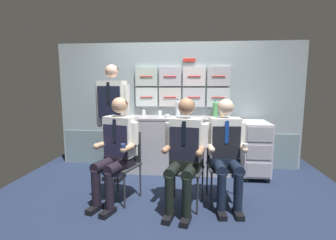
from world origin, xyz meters
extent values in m
cube|color=#1E2941|center=(0.00, 0.00, -0.02)|extent=(4.80, 4.80, 0.04)
cube|color=#90A1A7|center=(0.00, 1.38, 1.07)|extent=(4.20, 0.06, 2.15)
cube|color=gray|center=(0.00, 1.34, 0.31)|extent=(4.12, 0.01, 0.61)
cube|color=silver|center=(-0.53, 1.32, 1.23)|extent=(0.38, 0.06, 0.32)
cylinder|color=red|center=(-0.53, 1.28, 1.23)|extent=(0.21, 0.01, 0.01)
cube|color=silver|center=(-0.12, 1.32, 1.23)|extent=(0.38, 0.06, 0.32)
cylinder|color=red|center=(-0.12, 1.28, 1.23)|extent=(0.21, 0.01, 0.01)
cube|color=silver|center=(0.28, 1.32, 1.23)|extent=(0.38, 0.06, 0.32)
cylinder|color=red|center=(0.28, 1.28, 1.23)|extent=(0.21, 0.01, 0.01)
cube|color=silver|center=(0.69, 1.32, 1.23)|extent=(0.38, 0.06, 0.32)
cylinder|color=red|center=(0.69, 1.28, 1.23)|extent=(0.21, 0.01, 0.01)
cube|color=#B0C1B6|center=(-0.53, 1.32, 1.58)|extent=(0.38, 0.06, 0.32)
cylinder|color=red|center=(-0.53, 1.28, 1.58)|extent=(0.21, 0.01, 0.01)
cube|color=#B6B5C1|center=(-0.12, 1.32, 1.58)|extent=(0.38, 0.06, 0.32)
cylinder|color=red|center=(-0.12, 1.28, 1.58)|extent=(0.21, 0.01, 0.01)
cube|color=silver|center=(0.28, 1.32, 1.58)|extent=(0.38, 0.06, 0.32)
cylinder|color=red|center=(0.28, 1.28, 1.58)|extent=(0.21, 0.01, 0.01)
cube|color=#ADADB5|center=(0.69, 1.32, 1.58)|extent=(0.38, 0.06, 0.32)
cylinder|color=red|center=(0.69, 1.28, 1.58)|extent=(0.21, 0.01, 0.01)
cube|color=red|center=(0.20, 1.33, 1.85)|extent=(0.20, 0.02, 0.05)
cube|color=#AAA5AC|center=(-0.02, 1.09, 0.44)|extent=(1.79, 0.52, 0.89)
cube|color=#9A969D|center=(-0.02, 1.09, 0.90)|extent=(1.83, 0.53, 0.03)
sphere|color=black|center=(1.08, 0.70, 0.04)|extent=(0.07, 0.07, 0.07)
sphere|color=black|center=(1.39, 0.70, 0.04)|extent=(0.07, 0.07, 0.07)
sphere|color=black|center=(1.08, 1.25, 0.04)|extent=(0.07, 0.07, 0.07)
sphere|color=black|center=(1.39, 1.25, 0.04)|extent=(0.07, 0.07, 0.07)
cube|color=silver|center=(1.24, 0.97, 0.47)|extent=(0.40, 0.64, 0.80)
cube|color=#A9A5B1|center=(1.24, 0.65, 0.20)|extent=(0.35, 0.01, 0.21)
cube|color=#A9A5B1|center=(1.24, 0.65, 0.47)|extent=(0.35, 0.01, 0.21)
cube|color=#A9A5B1|center=(1.24, 0.65, 0.74)|extent=(0.35, 0.01, 0.21)
cylinder|color=#28282D|center=(1.24, 0.67, 0.85)|extent=(0.32, 0.02, 0.02)
cylinder|color=#2D2D33|center=(-0.86, -0.16, 0.22)|extent=(0.02, 0.02, 0.43)
cylinder|color=#2D2D33|center=(-0.52, -0.28, 0.22)|extent=(0.02, 0.02, 0.43)
cylinder|color=#2D2D33|center=(-0.74, 0.18, 0.22)|extent=(0.02, 0.02, 0.43)
cylinder|color=#2D2D33|center=(-0.40, 0.06, 0.22)|extent=(0.02, 0.02, 0.43)
cube|color=#252B2D|center=(-0.63, -0.05, 0.44)|extent=(0.51, 0.51, 0.02)
cube|color=#252B2D|center=(-0.56, 0.13, 0.65)|extent=(0.36, 0.15, 0.40)
cylinder|color=#2D2D33|center=(-0.74, 0.18, 0.65)|extent=(0.02, 0.02, 0.40)
cylinder|color=#2D2D33|center=(-0.40, 0.06, 0.65)|extent=(0.02, 0.02, 0.40)
cube|color=black|center=(-0.85, -0.38, 0.03)|extent=(0.16, 0.24, 0.06)
cube|color=black|center=(-0.66, -0.45, 0.03)|extent=(0.16, 0.24, 0.06)
cylinder|color=black|center=(-0.83, -0.35, 0.27)|extent=(0.10, 0.10, 0.42)
cylinder|color=black|center=(-0.65, -0.41, 0.27)|extent=(0.10, 0.10, 0.42)
cylinder|color=black|center=(-0.77, -0.18, 0.50)|extent=(0.25, 0.41, 0.13)
cylinder|color=black|center=(-0.59, -0.24, 0.50)|extent=(0.25, 0.41, 0.13)
cube|color=black|center=(-0.63, -0.05, 0.51)|extent=(0.39, 0.30, 0.12)
cube|color=white|center=(-0.62, -0.03, 0.82)|extent=(0.42, 0.31, 0.49)
cube|color=#22213D|center=(-0.65, -0.13, 0.78)|extent=(0.32, 0.12, 0.39)
cube|color=black|center=(-0.66, -0.14, 0.91)|extent=(0.04, 0.02, 0.28)
cylinder|color=white|center=(-0.82, 0.04, 0.87)|extent=(0.08, 0.08, 0.27)
cylinder|color=tan|center=(-0.84, -0.07, 0.72)|extent=(0.15, 0.25, 0.07)
sphere|color=tan|center=(-0.88, -0.17, 0.72)|extent=(0.08, 0.08, 0.08)
cylinder|color=white|center=(-0.42, -0.10, 0.87)|extent=(0.08, 0.08, 0.27)
cylinder|color=tan|center=(-0.47, -0.20, 0.72)|extent=(0.15, 0.25, 0.07)
sphere|color=tan|center=(-0.51, -0.30, 0.72)|extent=(0.08, 0.08, 0.08)
cylinder|color=navy|center=(-0.51, -0.30, 0.76)|extent=(0.06, 0.06, 0.06)
sphere|color=tan|center=(-0.62, -0.03, 1.20)|extent=(0.19, 0.19, 0.19)
ellipsoid|color=brown|center=(-0.61, -0.01, 1.22)|extent=(0.24, 0.23, 0.14)
cylinder|color=#2D2D33|center=(-0.02, -0.27, 0.22)|extent=(0.02, 0.02, 0.43)
cylinder|color=#2D2D33|center=(0.33, -0.34, 0.22)|extent=(0.02, 0.02, 0.43)
cylinder|color=#2D2D33|center=(0.05, 0.09, 0.22)|extent=(0.02, 0.02, 0.43)
cylinder|color=#2D2D33|center=(0.40, 0.02, 0.22)|extent=(0.02, 0.02, 0.43)
cube|color=#252B2D|center=(0.19, -0.13, 0.44)|extent=(0.47, 0.47, 0.02)
cube|color=#252B2D|center=(0.23, 0.06, 0.65)|extent=(0.37, 0.10, 0.40)
cylinder|color=#2D2D33|center=(0.05, 0.09, 0.65)|extent=(0.02, 0.02, 0.40)
cylinder|color=#2D2D33|center=(0.40, 0.02, 0.65)|extent=(0.02, 0.02, 0.40)
cube|color=black|center=(0.02, -0.49, 0.03)|extent=(0.13, 0.23, 0.06)
cube|color=black|center=(0.21, -0.53, 0.03)|extent=(0.13, 0.23, 0.06)
cylinder|color=black|center=(0.03, -0.45, 0.27)|extent=(0.10, 0.10, 0.42)
cylinder|color=black|center=(0.22, -0.49, 0.27)|extent=(0.10, 0.10, 0.42)
cylinder|color=black|center=(0.06, -0.28, 0.50)|extent=(0.20, 0.41, 0.13)
cylinder|color=black|center=(0.25, -0.32, 0.50)|extent=(0.20, 0.41, 0.13)
cube|color=black|center=(0.19, -0.13, 0.51)|extent=(0.38, 0.26, 0.12)
cube|color=white|center=(0.19, -0.11, 0.82)|extent=(0.40, 0.27, 0.49)
cube|color=black|center=(0.17, -0.21, 0.78)|extent=(0.34, 0.08, 0.39)
cube|color=black|center=(0.17, -0.22, 0.91)|extent=(0.04, 0.02, 0.28)
cylinder|color=white|center=(-0.02, -0.06, 0.87)|extent=(0.08, 0.08, 0.27)
cylinder|color=#A77656|center=(-0.02, -0.18, 0.72)|extent=(0.11, 0.25, 0.07)
sphere|color=#A77656|center=(-0.04, -0.29, 0.72)|extent=(0.08, 0.08, 0.08)
cylinder|color=white|center=(0.41, -0.15, 0.87)|extent=(0.08, 0.08, 0.27)
cylinder|color=#A77656|center=(0.36, -0.25, 0.72)|extent=(0.11, 0.25, 0.07)
sphere|color=#A77656|center=(0.34, -0.36, 0.72)|extent=(0.08, 0.08, 0.08)
sphere|color=#A77656|center=(0.19, -0.11, 1.20)|extent=(0.19, 0.19, 0.19)
ellipsoid|color=black|center=(0.20, -0.09, 1.22)|extent=(0.22, 0.21, 0.14)
cylinder|color=#2D2D33|center=(0.50, -0.16, 0.22)|extent=(0.02, 0.02, 0.43)
cylinder|color=#2D2D33|center=(0.86, -0.13, 0.22)|extent=(0.02, 0.02, 0.43)
cylinder|color=#2D2D33|center=(0.47, 0.20, 0.22)|extent=(0.02, 0.02, 0.43)
cylinder|color=#2D2D33|center=(0.83, 0.23, 0.22)|extent=(0.02, 0.02, 0.43)
cube|color=#252B2D|center=(0.66, 0.04, 0.44)|extent=(0.43, 0.43, 0.02)
cube|color=#252B2D|center=(0.65, 0.23, 0.65)|extent=(0.37, 0.06, 0.40)
cylinder|color=#2D2D33|center=(0.47, 0.20, 0.65)|extent=(0.02, 0.02, 0.40)
cylinder|color=#2D2D33|center=(0.83, 0.23, 0.65)|extent=(0.02, 0.02, 0.40)
cube|color=black|center=(0.60, -0.35, 0.03)|extent=(0.11, 0.23, 0.06)
cube|color=black|center=(0.79, -0.33, 0.03)|extent=(0.11, 0.23, 0.06)
cylinder|color=black|center=(0.60, -0.31, 0.27)|extent=(0.10, 0.10, 0.42)
cylinder|color=black|center=(0.79, -0.29, 0.27)|extent=(0.10, 0.10, 0.42)
cylinder|color=black|center=(0.59, -0.14, 0.50)|extent=(0.16, 0.39, 0.13)
cylinder|color=black|center=(0.77, -0.12, 0.50)|extent=(0.16, 0.39, 0.13)
cube|color=black|center=(0.66, 0.04, 0.51)|extent=(0.35, 0.23, 0.12)
cube|color=white|center=(0.66, 0.06, 0.81)|extent=(0.37, 0.23, 0.48)
cube|color=black|center=(0.67, -0.05, 0.77)|extent=(0.33, 0.04, 0.38)
cube|color=#133B94|center=(0.67, -0.05, 0.90)|extent=(0.04, 0.01, 0.27)
cylinder|color=white|center=(0.45, 0.04, 0.86)|extent=(0.08, 0.08, 0.26)
cylinder|color=beige|center=(0.48, -0.07, 0.71)|extent=(0.09, 0.24, 0.07)
sphere|color=beige|center=(0.49, -0.17, 0.71)|extent=(0.08, 0.08, 0.08)
cylinder|color=white|center=(0.87, 0.08, 0.86)|extent=(0.08, 0.08, 0.26)
cylinder|color=beige|center=(0.86, -0.03, 0.71)|extent=(0.09, 0.24, 0.07)
sphere|color=beige|center=(0.87, -0.14, 0.71)|extent=(0.08, 0.08, 0.08)
cylinder|color=silver|center=(0.87, -0.14, 0.75)|extent=(0.06, 0.06, 0.06)
sphere|color=beige|center=(0.66, 0.06, 1.19)|extent=(0.19, 0.19, 0.19)
ellipsoid|color=gray|center=(0.66, 0.07, 1.20)|extent=(0.20, 0.19, 0.13)
cube|color=black|center=(-1.02, 0.62, 0.03)|extent=(0.13, 0.25, 0.06)
cube|color=black|center=(-0.83, 0.59, 0.03)|extent=(0.13, 0.25, 0.06)
cylinder|color=black|center=(-1.01, 0.65, 0.51)|extent=(0.12, 0.12, 0.89)
cylinder|color=black|center=(-0.83, 0.62, 0.51)|extent=(0.12, 0.12, 0.89)
cube|color=white|center=(-0.92, 0.64, 1.23)|extent=(0.42, 0.28, 0.55)
cube|color=black|center=(-0.94, 0.52, 1.20)|extent=(0.35, 0.07, 0.46)
cube|color=black|center=(-0.94, 0.51, 1.33)|extent=(0.04, 0.02, 0.31)
cylinder|color=white|center=(-1.15, 0.67, 1.14)|extent=(0.08, 0.08, 0.61)
sphere|color=#E0AD95|center=(-1.15, 0.67, 0.84)|extent=(0.08, 0.08, 0.08)
cylinder|color=white|center=(-0.69, 0.60, 1.14)|extent=(0.08, 0.08, 0.61)
sphere|color=#E0AD95|center=(-0.69, 0.60, 0.84)|extent=(0.08, 0.08, 0.08)
sphere|color=#E0AD95|center=(-0.92, 0.64, 1.64)|extent=(0.19, 0.19, 0.19)
ellipsoid|color=black|center=(-0.92, 0.65, 1.66)|extent=(0.22, 0.20, 0.14)
cylinder|color=silver|center=(0.02, 1.11, 1.04)|extent=(0.07, 0.07, 0.25)
cone|color=silver|center=(0.02, 1.11, 1.18)|extent=(0.07, 0.07, 0.02)
cylinder|color=black|center=(0.02, 1.11, 1.20)|extent=(0.03, 0.03, 0.02)
cylinder|color=#51A259|center=(0.64, 1.22, 1.03)|extent=(0.08, 0.08, 0.23)
cone|color=#51A259|center=(0.64, 1.22, 1.16)|extent=(0.08, 0.08, 0.02)
cylinder|color=blue|center=(0.64, 1.22, 1.18)|extent=(0.04, 0.04, 0.02)
cylinder|color=white|center=(-0.28, 1.17, 0.96)|extent=(0.07, 0.07, 0.09)
cylinder|color=#382114|center=(-0.28, 1.17, 1.00)|extent=(0.06, 0.06, 0.01)
cylinder|color=white|center=(-0.14, 0.96, 0.94)|extent=(0.07, 0.07, 0.06)
cylinder|color=#382114|center=(-0.14, 0.96, 0.97)|extent=(0.06, 0.06, 0.01)
cylinder|color=silver|center=(-0.58, 1.27, 0.96)|extent=(0.07, 0.07, 0.09)
cylinder|color=#382114|center=(-0.58, 1.27, 1.00)|extent=(0.06, 0.06, 0.01)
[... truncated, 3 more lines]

